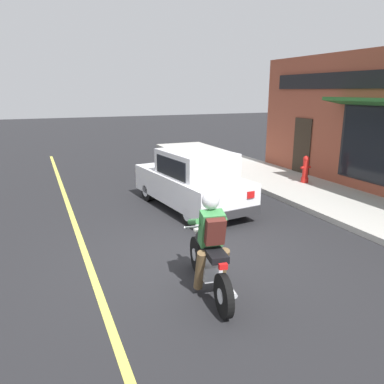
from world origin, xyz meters
TOP-DOWN VIEW (x-y plane):
  - ground_plane at (0.00, 0.00)m, footprint 80.00×80.00m
  - sidewalk_curb at (5.12, 3.00)m, footprint 2.60×22.00m
  - lane_stripe at (-1.80, 3.00)m, footprint 0.12×19.80m
  - storefront_building at (6.65, 1.94)m, footprint 1.25×10.19m
  - motorcycle_with_rider at (-0.19, -1.29)m, footprint 0.64×2.01m
  - car_hatchback at (1.23, 2.75)m, footprint 2.09×3.95m
  - fire_hydrant at (5.55, 3.49)m, footprint 0.36×0.24m

SIDE VIEW (x-z plane):
  - ground_plane at x=0.00m, z-range 0.00..0.00m
  - lane_stripe at x=-1.80m, z-range 0.00..0.01m
  - sidewalk_curb at x=5.12m, z-range 0.00..0.14m
  - fire_hydrant at x=5.55m, z-range 0.13..1.01m
  - motorcycle_with_rider at x=-0.19m, z-range -0.13..1.49m
  - car_hatchback at x=1.23m, z-range -0.02..1.55m
  - storefront_building at x=6.65m, z-range 0.01..4.21m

